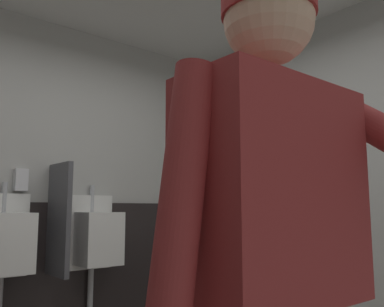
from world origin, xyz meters
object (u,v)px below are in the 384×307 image
at_px(urinal_left, 6,242).
at_px(soap_dispenser, 21,180).
at_px(person, 277,232).
at_px(urinal_middle, 97,238).
at_px(trash_bin, 267,291).

relative_size(urinal_left, soap_dispenser, 6.89).
xyz_separation_m(urinal_left, person, (-0.15, -2.70, 0.20)).
bearing_deg(soap_dispenser, urinal_middle, -10.75).
relative_size(urinal_middle, person, 0.76).
relative_size(urinal_left, person, 0.76).
bearing_deg(urinal_middle, person, -108.39).
height_order(urinal_left, trash_bin, urinal_left).
bearing_deg(trash_bin, person, -139.12).
bearing_deg(person, urinal_middle, 71.61).
distance_m(urinal_left, soap_dispenser, 0.51).
distance_m(urinal_left, person, 2.71).
xyz_separation_m(person, soap_dispenser, (0.27, 2.81, 0.29)).
relative_size(urinal_left, urinal_middle, 1.00).
height_order(person, soap_dispenser, person).
distance_m(urinal_left, urinal_middle, 0.75).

